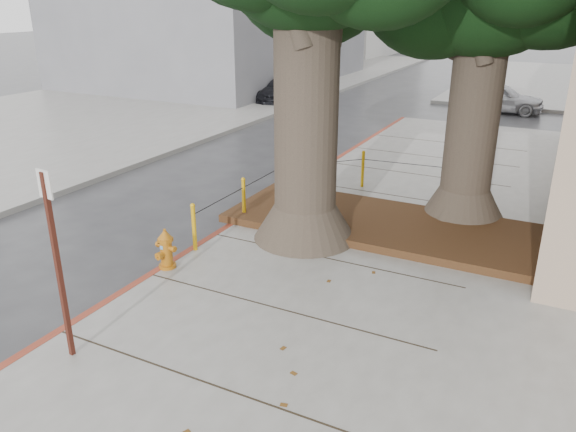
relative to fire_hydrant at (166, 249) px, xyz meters
name	(u,v)px	position (x,y,z in m)	size (l,w,h in m)	color
ground	(249,309)	(1.90, -0.36, -0.51)	(140.00, 140.00, 0.00)	#28282B
sidewalk_opposite	(82,116)	(-12.10, 9.64, -0.43)	(14.00, 60.00, 0.15)	slate
curb_red	(228,229)	(-0.10, 2.14, -0.43)	(0.14, 26.00, 0.16)	maroon
planter_bed	(381,224)	(2.80, 3.54, -0.28)	(6.40, 2.60, 0.16)	black
bollard_ring	(314,186)	(1.03, 4.02, 0.15)	(3.79, 5.39, 0.95)	#D79C0B
fire_hydrant	(166,249)	(0.00, 0.00, 0.00)	(0.39, 0.36, 0.74)	#B46612
signpost	(56,256)	(0.52, -2.68, 1.11)	(0.26, 0.07, 2.59)	#471911
car_silver	(498,97)	(2.99, 18.84, 0.12)	(1.49, 3.71, 1.26)	#ADADB3
car_dark	(285,89)	(-6.46, 17.07, 0.09)	(1.68, 4.12, 1.20)	black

